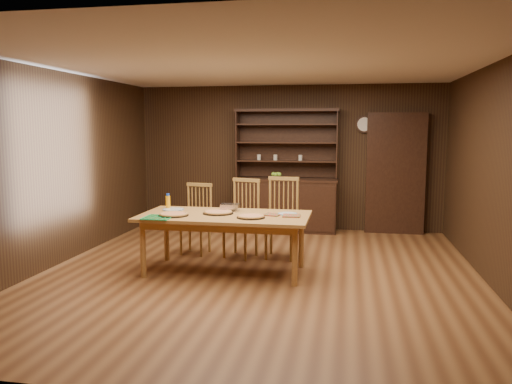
% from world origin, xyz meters
% --- Properties ---
extents(floor, '(6.00, 6.00, 0.00)m').
position_xyz_m(floor, '(0.00, 0.00, 0.00)').
color(floor, brown).
rests_on(floor, ground).
extents(room_shell, '(6.00, 6.00, 6.00)m').
position_xyz_m(room_shell, '(0.00, 0.00, 1.58)').
color(room_shell, silver).
rests_on(room_shell, floor).
extents(china_hutch, '(1.84, 0.52, 2.17)m').
position_xyz_m(china_hutch, '(-0.00, 2.75, 0.60)').
color(china_hutch, '#321B10').
rests_on(china_hutch, floor).
extents(doorway, '(1.00, 0.18, 2.10)m').
position_xyz_m(doorway, '(1.90, 2.90, 1.05)').
color(doorway, '#321B10').
rests_on(doorway, floor).
extents(wall_clock, '(0.30, 0.05, 0.30)m').
position_xyz_m(wall_clock, '(1.35, 2.96, 1.90)').
color(wall_clock, '#321B10').
rests_on(wall_clock, room_shell).
extents(dining_table, '(2.13, 1.07, 0.75)m').
position_xyz_m(dining_table, '(-0.44, 0.00, 0.68)').
color(dining_table, '#B1833D').
rests_on(dining_table, floor).
extents(chair_left, '(0.47, 0.45, 1.03)m').
position_xyz_m(chair_left, '(-1.09, 0.93, 0.54)').
color(chair_left, '#AB7C3A').
rests_on(chair_left, floor).
extents(chair_center, '(0.57, 0.55, 1.12)m').
position_xyz_m(chair_center, '(-0.38, 0.87, 0.59)').
color(chair_center, '#AB7C3A').
rests_on(chair_center, floor).
extents(chair_right, '(0.50, 0.48, 1.14)m').
position_xyz_m(chair_right, '(0.18, 0.93, 0.61)').
color(chair_right, '#AB7C3A').
rests_on(chair_right, floor).
extents(pizza_left, '(0.37, 0.37, 0.04)m').
position_xyz_m(pizza_left, '(-1.04, -0.20, 0.77)').
color(pizza_left, black).
rests_on(pizza_left, dining_table).
extents(pizza_right, '(0.35, 0.35, 0.04)m').
position_xyz_m(pizza_right, '(-0.06, -0.17, 0.77)').
color(pizza_right, black).
rests_on(pizza_right, dining_table).
extents(pizza_center, '(0.39, 0.39, 0.04)m').
position_xyz_m(pizza_center, '(-0.53, 0.05, 0.77)').
color(pizza_center, black).
rests_on(pizza_center, dining_table).
extents(cooling_rack, '(0.42, 0.42, 0.01)m').
position_xyz_m(cooling_rack, '(-1.18, -0.38, 0.76)').
color(cooling_rack, '#0DAE59').
rests_on(cooling_rack, dining_table).
extents(plate_left, '(0.29, 0.29, 0.02)m').
position_xyz_m(plate_left, '(-1.19, 0.21, 0.76)').
color(plate_left, silver).
rests_on(plate_left, dining_table).
extents(plate_right, '(0.25, 0.25, 0.02)m').
position_xyz_m(plate_right, '(0.35, 0.15, 0.76)').
color(plate_right, silver).
rests_on(plate_right, dining_table).
extents(foil_dish, '(0.25, 0.19, 0.10)m').
position_xyz_m(foil_dish, '(-0.43, 0.27, 0.80)').
color(foil_dish, silver).
rests_on(foil_dish, dining_table).
extents(juice_bottle, '(0.06, 0.06, 0.21)m').
position_xyz_m(juice_bottle, '(-1.30, 0.30, 0.85)').
color(juice_bottle, orange).
rests_on(juice_bottle, dining_table).
extents(pot_holder_a, '(0.22, 0.22, 0.02)m').
position_xyz_m(pot_holder_a, '(0.41, 0.02, 0.76)').
color(pot_holder_a, red).
rests_on(pot_holder_a, dining_table).
extents(pot_holder_b, '(0.23, 0.23, 0.01)m').
position_xyz_m(pot_holder_b, '(0.17, 0.06, 0.76)').
color(pot_holder_b, red).
rests_on(pot_holder_b, dining_table).
extents(fruit_bowl, '(0.27, 0.27, 0.12)m').
position_xyz_m(fruit_bowl, '(-0.16, 2.69, 0.98)').
color(fruit_bowl, black).
rests_on(fruit_bowl, china_hutch).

